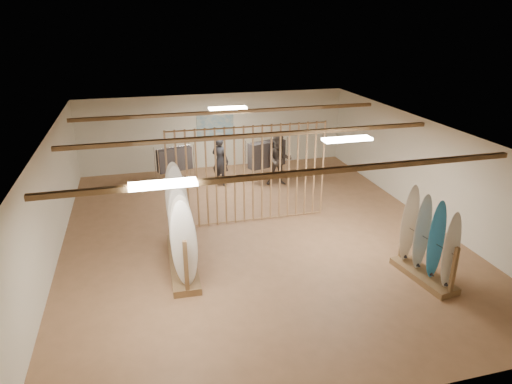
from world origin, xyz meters
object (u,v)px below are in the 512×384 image
object	(u,v)px
clothing_rack_a	(175,159)
clothing_rack_b	(267,154)
rack_right	(427,252)
shopper_a	(220,158)
shopper_b	(279,157)
rack_left	(181,237)

from	to	relation	value
clothing_rack_a	clothing_rack_b	distance (m)	3.17
clothing_rack_a	clothing_rack_b	xyz separation A→B (m)	(3.11, -0.59, 0.12)
rack_right	shopper_a	xyz separation A→B (m)	(-3.26, 7.09, 0.31)
clothing_rack_b	shopper_a	bearing A→B (deg)	156.33
shopper_b	shopper_a	bearing A→B (deg)	176.56
rack_left	rack_right	distance (m)	5.52
rack_left	shopper_b	bearing A→B (deg)	51.98
rack_left	clothing_rack_a	distance (m)	5.61
rack_right	shopper_a	distance (m)	7.81
rack_left	shopper_a	bearing A→B (deg)	71.39
rack_left	clothing_rack_a	world-z (taller)	rack_left
clothing_rack_a	clothing_rack_b	world-z (taller)	clothing_rack_b
rack_left	rack_right	xyz separation A→B (m)	(5.16, -1.96, -0.08)
clothing_rack_b	shopper_a	world-z (taller)	shopper_a
rack_left	shopper_a	size ratio (longest dim) A/B	1.39
clothing_rack_a	rack_right	bearing A→B (deg)	-75.42
clothing_rack_b	shopper_b	world-z (taller)	shopper_b
rack_left	clothing_rack_b	distance (m)	6.12
shopper_a	clothing_rack_b	bearing A→B (deg)	-140.48
clothing_rack_a	shopper_a	xyz separation A→B (m)	(1.50, -0.46, 0.08)
shopper_a	shopper_b	distance (m)	2.01
shopper_a	rack_left	bearing A→B (deg)	113.89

